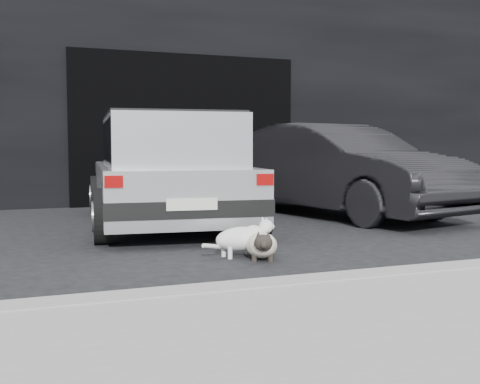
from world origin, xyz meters
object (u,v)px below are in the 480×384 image
object	(u,v)px
silver_hatchback	(167,166)
cat_siamese	(262,245)
second_car	(338,170)
cat_white	(245,237)

from	to	relation	value
silver_hatchback	cat_siamese	world-z (taller)	silver_hatchback
silver_hatchback	second_car	xyz separation A→B (m)	(2.58, 0.18, -0.10)
silver_hatchback	second_car	world-z (taller)	silver_hatchback
second_car	cat_white	size ratio (longest dim) A/B	5.35
silver_hatchback	cat_siamese	xyz separation A→B (m)	(0.22, -2.50, -0.63)
second_car	cat_white	xyz separation A→B (m)	(-2.45, -2.48, -0.49)
silver_hatchback	cat_white	world-z (taller)	silver_hatchback
silver_hatchback	second_car	bearing A→B (deg)	10.78
second_car	cat_siamese	world-z (taller)	second_car
silver_hatchback	second_car	distance (m)	2.59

